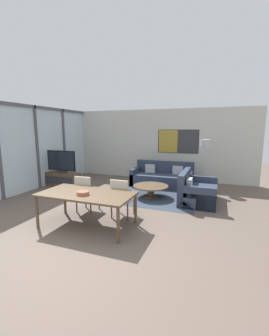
# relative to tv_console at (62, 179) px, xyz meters

# --- Properties ---
(ground_plane) EXTENTS (24.00, 24.00, 0.00)m
(ground_plane) POSITION_rel_tv_console_xyz_m (2.79, -3.37, -0.24)
(ground_plane) COLOR brown
(wall_back) EXTENTS (7.76, 0.09, 2.80)m
(wall_back) POSITION_rel_tv_console_xyz_m (2.83, 2.36, 1.16)
(wall_back) COLOR silver
(wall_back) RESTS_ON ground_plane
(window_wall_left) EXTENTS (0.07, 5.74, 2.80)m
(window_wall_left) POSITION_rel_tv_console_xyz_m (-0.58, -0.50, 1.29)
(window_wall_left) COLOR silver
(window_wall_left) RESTS_ON ground_plane
(area_rug) EXTENTS (2.77, 2.05, 0.01)m
(area_rug) POSITION_rel_tv_console_xyz_m (3.39, -0.18, -0.24)
(area_rug) COLOR #333D4C
(area_rug) RESTS_ON ground_plane
(tv_console) EXTENTS (1.32, 0.45, 0.49)m
(tv_console) POSITION_rel_tv_console_xyz_m (0.00, 0.00, 0.00)
(tv_console) COLOR brown
(tv_console) RESTS_ON ground_plane
(television) EXTENTS (1.17, 0.20, 0.78)m
(television) POSITION_rel_tv_console_xyz_m (-0.00, 0.00, 0.64)
(television) COLOR #2D2D33
(television) RESTS_ON tv_console
(sofa_main) EXTENTS (2.15, 0.97, 0.85)m
(sofa_main) POSITION_rel_tv_console_xyz_m (3.39, 1.33, 0.03)
(sofa_main) COLOR #2D384C
(sofa_main) RESTS_ON ground_plane
(sofa_side) EXTENTS (0.97, 1.50, 0.85)m
(sofa_side) POSITION_rel_tv_console_xyz_m (4.69, -0.15, 0.03)
(sofa_side) COLOR #2D384C
(sofa_side) RESTS_ON ground_plane
(coffee_table) EXTENTS (1.06, 1.06, 0.35)m
(coffee_table) POSITION_rel_tv_console_xyz_m (3.39, -0.18, 0.02)
(coffee_table) COLOR brown
(coffee_table) RESTS_ON ground_plane
(dining_table) EXTENTS (1.95, 1.01, 0.72)m
(dining_table) POSITION_rel_tv_console_xyz_m (2.74, -2.64, 0.42)
(dining_table) COLOR brown
(dining_table) RESTS_ON ground_plane
(dining_chair_left) EXTENTS (0.46, 0.46, 0.91)m
(dining_chair_left) POSITION_rel_tv_console_xyz_m (2.25, -1.94, 0.26)
(dining_chair_left) COLOR #B2A899
(dining_chair_left) RESTS_ON ground_plane
(dining_chair_centre) EXTENTS (0.46, 0.46, 0.91)m
(dining_chair_centre) POSITION_rel_tv_console_xyz_m (3.22, -1.96, 0.26)
(dining_chair_centre) COLOR #B2A899
(dining_chair_centre) RESTS_ON ground_plane
(fruit_bowl) EXTENTS (0.25, 0.25, 0.07)m
(fruit_bowl) POSITION_rel_tv_console_xyz_m (2.74, -2.78, 0.52)
(fruit_bowl) COLOR #995642
(fruit_bowl) RESTS_ON dining_table
(floor_lamp) EXTENTS (0.33, 0.33, 1.68)m
(floor_lamp) POSITION_rel_tv_console_xyz_m (4.81, 1.43, 1.17)
(floor_lamp) COLOR #2D2D33
(floor_lamp) RESTS_ON ground_plane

